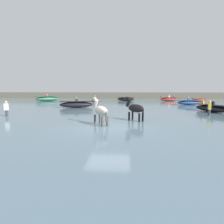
% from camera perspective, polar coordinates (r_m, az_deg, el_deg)
% --- Properties ---
extents(ground_plane, '(120.00, 120.00, 0.00)m').
position_cam_1_polar(ground_plane, '(11.03, -1.06, -6.46)').
color(ground_plane, gray).
extents(water_surface, '(90.00, 90.00, 0.38)m').
position_cam_1_polar(water_surface, '(20.84, 1.61, 0.41)').
color(water_surface, slate).
rests_on(water_surface, ground).
extents(horse_lead_pinto, '(1.34, 1.72, 2.03)m').
position_cam_1_polar(horse_lead_pinto, '(11.49, -3.55, 0.16)').
color(horse_lead_pinto, beige).
rests_on(horse_lead_pinto, ground).
extents(horse_trailing_black, '(1.48, 1.59, 2.01)m').
position_cam_1_polar(horse_trailing_black, '(13.14, 6.98, 0.92)').
color(horse_trailing_black, black).
rests_on(horse_trailing_black, ground).
extents(boat_near_starboard, '(3.22, 1.37, 1.16)m').
position_cam_1_polar(boat_near_starboard, '(36.18, 16.79, 3.73)').
color(boat_near_starboard, '#BC382D').
rests_on(boat_near_starboard, water_surface).
extents(boat_far_offshore, '(3.45, 2.04, 0.67)m').
position_cam_1_polar(boat_far_offshore, '(34.92, 4.17, 3.88)').
color(boat_far_offshore, black).
rests_on(boat_far_offshore, water_surface).
extents(boat_distant_west, '(4.15, 3.67, 1.33)m').
position_cam_1_polar(boat_distant_west, '(36.58, -18.92, 3.81)').
color(boat_distant_west, '#337556').
rests_on(boat_distant_west, water_surface).
extents(boat_mid_outer, '(2.75, 3.90, 1.16)m').
position_cam_1_polar(boat_mid_outer, '(20.45, 28.00, 0.99)').
color(boat_mid_outer, black).
rests_on(boat_mid_outer, water_surface).
extents(boat_distant_east, '(3.08, 1.09, 1.10)m').
position_cam_1_polar(boat_distant_east, '(28.42, 22.10, 2.67)').
color(boat_distant_east, '#28518E').
rests_on(boat_distant_east, water_surface).
extents(boat_far_inshore, '(2.78, 1.28, 0.63)m').
position_cam_1_polar(boat_far_inshore, '(36.93, 24.80, 3.29)').
color(boat_far_inshore, '#BC382D').
rests_on(boat_far_inshore, water_surface).
extents(boat_near_port, '(4.13, 2.38, 1.22)m').
position_cam_1_polar(boat_near_port, '(22.68, -10.67, 2.25)').
color(boat_near_port, black).
rests_on(boat_near_port, water_surface).
extents(boat_mid_channel, '(1.71, 2.94, 1.05)m').
position_cam_1_polar(boat_mid_channel, '(33.75, -5.13, 3.70)').
color(boat_mid_channel, '#BC382D').
rests_on(boat_mid_channel, water_surface).
extents(person_spectator_far, '(0.37, 0.30, 1.63)m').
position_cam_1_polar(person_spectator_far, '(17.32, -29.22, 0.45)').
color(person_spectator_far, '#383842').
rests_on(person_spectator_far, ground).
extents(person_wading_mid, '(0.26, 0.35, 1.63)m').
position_cam_1_polar(person_wading_mid, '(17.54, 27.31, 0.63)').
color(person_wading_mid, '#383842').
rests_on(person_wading_mid, ground).
extents(far_shoreline, '(80.00, 2.40, 1.79)m').
position_cam_1_polar(far_shoreline, '(44.89, 3.19, 4.78)').
color(far_shoreline, '#605B4C').
rests_on(far_shoreline, ground).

